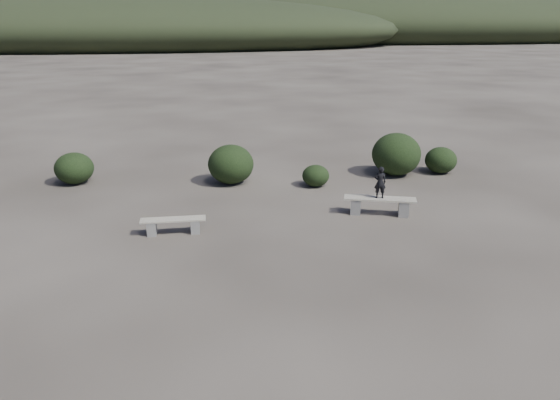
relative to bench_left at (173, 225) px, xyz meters
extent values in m
plane|color=#2F2925|center=(2.27, -4.31, -0.25)|extent=(1200.00, 1200.00, 0.00)
cube|color=slate|center=(-0.55, -0.02, -0.07)|extent=(0.24, 0.33, 0.37)
cube|color=slate|center=(0.55, 0.02, -0.07)|extent=(0.24, 0.33, 0.37)
cube|color=gray|center=(0.00, 0.00, 0.14)|extent=(1.66, 0.42, 0.05)
cube|color=slate|center=(4.98, 1.03, -0.03)|extent=(0.36, 0.44, 0.44)
cube|color=slate|center=(6.27, 0.71, -0.03)|extent=(0.36, 0.44, 0.44)
cube|color=gray|center=(5.62, 0.87, 0.22)|extent=(2.03, 0.89, 0.06)
imported|color=black|center=(5.60, 0.87, 0.70)|extent=(0.34, 0.24, 0.90)
ellipsoid|color=black|center=(-3.64, 4.79, 0.27)|extent=(1.26, 1.26, 1.03)
ellipsoid|color=black|center=(1.52, 4.31, 0.40)|extent=(1.51, 1.51, 1.29)
ellipsoid|color=black|center=(4.27, 3.70, 0.10)|extent=(0.88, 0.88, 0.71)
ellipsoid|color=black|center=(7.26, 4.76, 0.49)|extent=(1.69, 1.69, 1.48)
ellipsoid|color=black|center=(8.92, 4.84, 0.21)|extent=(1.11, 1.11, 0.92)
ellipsoid|color=black|center=(-22.73, 85.69, 2.45)|extent=(110.00, 40.00, 12.00)
ellipsoid|color=black|center=(37.27, 105.69, 2.90)|extent=(120.00, 44.00, 14.00)
ellipsoid|color=#2A342B|center=(2.27, 155.69, 5.15)|extent=(190.00, 64.00, 24.00)
ellipsoid|color=slate|center=(72.27, 295.69, 9.65)|extent=(340.00, 110.00, 44.00)
ellipsoid|color=#99A3AC|center=(-27.73, 395.69, 12.35)|extent=(460.00, 140.00, 56.00)
camera|label=1|loc=(1.46, -13.18, 5.09)|focal=35.00mm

